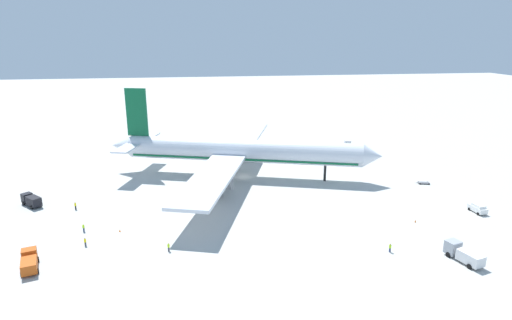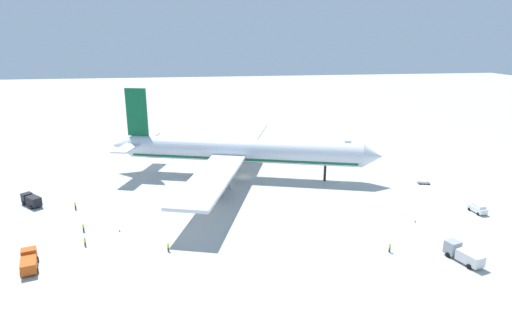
% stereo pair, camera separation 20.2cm
% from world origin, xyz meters
% --- Properties ---
extents(ground_plane, '(600.00, 600.00, 0.00)m').
position_xyz_m(ground_plane, '(0.00, 0.00, 0.00)').
color(ground_plane, '#B2B2AD').
extents(airliner, '(72.98, 79.39, 23.79)m').
position_xyz_m(airliner, '(-1.37, 0.33, 7.25)').
color(airliner, silver).
rests_on(airliner, ground).
extents(service_truck_0, '(5.61, 5.78, 2.55)m').
position_xyz_m(service_truck_0, '(-50.48, -13.36, 1.42)').
color(service_truck_0, black).
rests_on(service_truck_0, ground).
extents(service_truck_1, '(4.10, 7.17, 2.78)m').
position_xyz_m(service_truck_1, '(31.80, -51.31, 1.44)').
color(service_truck_1, '#999EA5').
rests_on(service_truck_1, ground).
extents(service_truck_2, '(4.13, 6.84, 2.59)m').
position_xyz_m(service_truck_2, '(-41.30, -42.44, 1.35)').
color(service_truck_2, '#BF4C14').
rests_on(service_truck_2, ground).
extents(service_van, '(2.34, 4.37, 1.97)m').
position_xyz_m(service_van, '(47.98, -32.50, 1.03)').
color(service_van, white).
rests_on(service_van, ground).
extents(baggage_cart_0, '(3.29, 2.28, 0.40)m').
position_xyz_m(baggage_cart_0, '(44.70, 23.05, 0.27)').
color(baggage_cart_0, '#595B60').
rests_on(baggage_cart_0, ground).
extents(baggage_cart_1, '(3.36, 1.88, 1.41)m').
position_xyz_m(baggage_cart_1, '(41.54, 30.20, 0.77)').
color(baggage_cart_1, '#26598C').
rests_on(baggage_cart_1, ground).
extents(baggage_cart_2, '(3.60, 2.09, 0.40)m').
position_xyz_m(baggage_cart_2, '(46.30, -13.15, 0.27)').
color(baggage_cart_2, '#595B60').
rests_on(baggage_cart_2, ground).
extents(ground_worker_0, '(0.55, 0.55, 1.76)m').
position_xyz_m(ground_worker_0, '(-40.05, -17.17, 0.90)').
color(ground_worker_0, black).
rests_on(ground_worker_0, ground).
extents(ground_worker_2, '(0.51, 0.51, 1.65)m').
position_xyz_m(ground_worker_2, '(-18.61, -39.94, 0.83)').
color(ground_worker_2, '#3F3F47').
rests_on(ground_worker_2, ground).
extents(ground_worker_3, '(0.53, 0.53, 1.66)m').
position_xyz_m(ground_worker_3, '(-35.64, -29.23, 0.84)').
color(ground_worker_3, navy).
rests_on(ground_worker_3, ground).
extents(ground_worker_4, '(0.57, 0.57, 1.65)m').
position_xyz_m(ground_worker_4, '(20.81, -46.35, 0.83)').
color(ground_worker_4, navy).
rests_on(ground_worker_4, ground).
extents(ground_worker_5, '(0.57, 0.57, 1.61)m').
position_xyz_m(ground_worker_5, '(-33.96, -35.51, 0.81)').
color(ground_worker_5, '#3F3F47').
rests_on(ground_worker_5, ground).
extents(traffic_cone_0, '(0.36, 0.36, 0.55)m').
position_xyz_m(traffic_cone_0, '(31.86, -35.18, 0.28)').
color(traffic_cone_0, orange).
rests_on(traffic_cone_0, ground).
extents(traffic_cone_1, '(0.36, 0.36, 0.55)m').
position_xyz_m(traffic_cone_1, '(-27.10, 32.60, 0.28)').
color(traffic_cone_1, orange).
rests_on(traffic_cone_1, ground).
extents(traffic_cone_2, '(0.36, 0.36, 0.55)m').
position_xyz_m(traffic_cone_2, '(-28.56, -30.33, 0.28)').
color(traffic_cone_2, orange).
rests_on(traffic_cone_2, ground).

